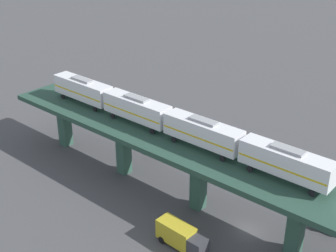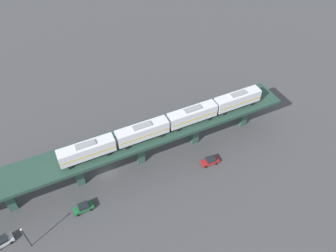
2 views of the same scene
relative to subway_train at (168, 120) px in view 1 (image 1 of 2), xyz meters
name	(u,v)px [view 1 (image 1 of 2)]	position (x,y,z in m)	size (l,w,h in m)	color
ground_plane	(248,231)	(1.34, 15.36, -11.43)	(400.00, 400.00, 0.00)	#424244
elevated_viaduct	(251,183)	(1.34, 15.16, -3.84)	(8.79, 92.03, 8.89)	#244135
subway_train	(168,120)	(0.00, 0.00, 0.00)	(3.05, 49.81, 4.45)	silver
street_car_red	(158,149)	(-6.77, -8.10, -10.49)	(2.23, 4.53, 1.89)	#AD1E1E
street_car_green	(328,223)	(-6.06, 23.22, -10.49)	(2.07, 4.46, 1.89)	#1E6638
delivery_truck	(181,236)	(9.78, 10.61, -9.67)	(2.60, 7.28, 3.20)	#333338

